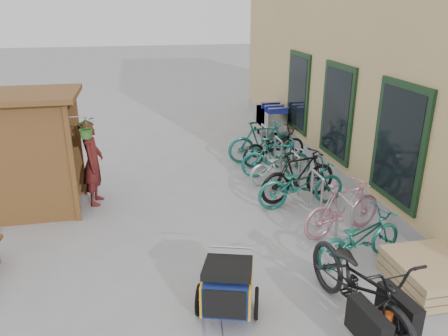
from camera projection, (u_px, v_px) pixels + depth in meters
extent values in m
plane|color=#98989A|center=(213.00, 258.00, 7.21)|extent=(80.00, 80.00, 0.00)
cube|color=tan|center=(427.00, 22.00, 11.33)|extent=(6.00, 13.00, 7.00)
cube|color=#98989A|center=(312.00, 151.00, 11.96)|extent=(0.18, 13.00, 0.30)
cube|color=black|center=(399.00, 144.00, 7.76)|extent=(0.06, 1.50, 2.20)
cube|color=black|center=(397.00, 144.00, 7.76)|extent=(0.02, 1.25, 1.95)
cube|color=black|center=(337.00, 112.00, 10.05)|extent=(0.06, 1.50, 2.20)
cube|color=black|center=(336.00, 112.00, 10.05)|extent=(0.02, 1.25, 1.95)
cube|color=black|center=(298.00, 92.00, 12.34)|extent=(0.06, 1.50, 2.20)
cube|color=black|center=(297.00, 92.00, 12.34)|extent=(0.02, 1.25, 1.95)
cube|color=brown|center=(72.00, 165.00, 8.07)|extent=(0.09, 0.09, 2.30)
cube|color=brown|center=(79.00, 144.00, 9.26)|extent=(0.09, 0.09, 2.30)
cube|color=brown|center=(21.00, 168.00, 7.93)|extent=(1.80, 0.05, 2.30)
cube|color=brown|center=(34.00, 147.00, 9.06)|extent=(1.80, 0.05, 2.30)
cube|color=brown|center=(18.00, 95.00, 8.07)|extent=(2.15, 1.65, 0.10)
cube|color=brown|center=(19.00, 169.00, 8.55)|extent=(1.30, 1.15, 0.04)
cube|color=brown|center=(14.00, 140.00, 8.33)|extent=(1.30, 1.15, 0.04)
cylinder|color=#A5A8AD|center=(76.00, 117.00, 7.79)|extent=(0.36, 0.02, 0.02)
imported|color=#305E21|center=(86.00, 127.00, 7.88)|extent=(0.38, 0.33, 0.42)
cylinder|color=#A5A8AD|center=(351.00, 229.00, 7.27)|extent=(0.05, 0.05, 0.84)
cylinder|color=#A5A8AD|center=(338.00, 216.00, 7.73)|extent=(0.05, 0.05, 0.84)
cylinder|color=#A5A8AD|center=(346.00, 200.00, 7.35)|extent=(0.05, 0.50, 0.05)
cylinder|color=#A5A8AD|center=(322.00, 199.00, 8.37)|extent=(0.05, 0.05, 0.84)
cylinder|color=#A5A8AD|center=(311.00, 189.00, 8.83)|extent=(0.05, 0.05, 0.84)
cylinder|color=#A5A8AD|center=(318.00, 174.00, 8.45)|extent=(0.05, 0.50, 0.05)
cylinder|color=#A5A8AD|center=(299.00, 177.00, 9.47)|extent=(0.05, 0.05, 0.84)
cylinder|color=#A5A8AD|center=(291.00, 169.00, 9.93)|extent=(0.05, 0.05, 0.84)
cylinder|color=#A5A8AD|center=(296.00, 155.00, 9.55)|extent=(0.05, 0.50, 0.05)
cylinder|color=#A5A8AD|center=(281.00, 159.00, 10.57)|extent=(0.05, 0.05, 0.84)
cylinder|color=#A5A8AD|center=(275.00, 152.00, 11.03)|extent=(0.05, 0.05, 0.84)
cylinder|color=#A5A8AD|center=(279.00, 139.00, 10.65)|extent=(0.05, 0.50, 0.05)
cylinder|color=#A5A8AD|center=(267.00, 144.00, 11.67)|extent=(0.05, 0.05, 0.84)
cylinder|color=#A5A8AD|center=(262.00, 139.00, 12.13)|extent=(0.05, 0.05, 0.84)
cylinder|color=#A5A8AD|center=(265.00, 127.00, 11.75)|extent=(0.05, 0.50, 0.05)
cube|color=tan|center=(428.00, 282.00, 6.47)|extent=(1.00, 1.20, 0.12)
cube|color=tan|center=(430.00, 274.00, 6.42)|extent=(1.00, 1.20, 0.12)
cube|color=tan|center=(431.00, 266.00, 6.37)|extent=(1.00, 1.20, 0.12)
cube|color=silver|center=(273.00, 119.00, 13.27)|extent=(0.59, 0.91, 0.56)
cube|color=#18239E|center=(278.00, 111.00, 12.71)|extent=(0.59, 0.04, 0.19)
cylinder|color=silver|center=(279.00, 108.00, 12.66)|extent=(0.62, 0.04, 0.04)
cylinder|color=black|center=(269.00, 142.00, 13.08)|extent=(0.04, 0.13, 0.13)
cube|color=silver|center=(269.00, 116.00, 13.61)|extent=(0.59, 0.91, 0.56)
cube|color=#18239E|center=(274.00, 108.00, 13.06)|extent=(0.59, 0.04, 0.19)
cylinder|color=silver|center=(275.00, 106.00, 13.00)|extent=(0.62, 0.04, 0.04)
cylinder|color=black|center=(265.00, 138.00, 13.43)|extent=(0.04, 0.13, 0.13)
cube|color=silver|center=(266.00, 114.00, 13.96)|extent=(0.59, 0.91, 0.56)
cube|color=#18239E|center=(271.00, 105.00, 13.40)|extent=(0.59, 0.04, 0.19)
cylinder|color=silver|center=(271.00, 103.00, 13.34)|extent=(0.62, 0.04, 0.04)
cylinder|color=black|center=(262.00, 135.00, 13.77)|extent=(0.04, 0.13, 0.13)
cube|color=navy|center=(228.00, 287.00, 5.76)|extent=(0.77, 0.89, 0.44)
cube|color=gold|center=(205.00, 286.00, 5.78)|extent=(0.25, 0.73, 0.44)
cube|color=gold|center=(251.00, 288.00, 5.73)|extent=(0.25, 0.73, 0.44)
cube|color=black|center=(225.00, 305.00, 5.38)|extent=(0.52, 0.18, 0.41)
cube|color=black|center=(228.00, 268.00, 5.71)|extent=(0.82, 0.88, 0.22)
torus|color=black|center=(199.00, 300.00, 5.87)|extent=(0.18, 0.44, 0.44)
torus|color=black|center=(257.00, 303.00, 5.80)|extent=(0.18, 0.44, 0.44)
cylinder|color=#B7B7BC|center=(223.00, 336.00, 5.23)|extent=(0.22, 0.63, 0.03)
cylinder|color=#B7B7BC|center=(230.00, 247.00, 6.02)|extent=(0.59, 0.21, 0.03)
imported|color=black|center=(360.00, 284.00, 5.56)|extent=(1.03, 2.32, 1.18)
cube|color=black|center=(368.00, 325.00, 5.05)|extent=(0.25, 0.67, 0.45)
cube|color=black|center=(398.00, 311.00, 5.28)|extent=(0.25, 0.67, 0.45)
cube|color=#C54512|center=(384.00, 315.00, 5.15)|extent=(0.14, 0.19, 0.12)
imported|color=maroon|center=(93.00, 163.00, 8.93)|extent=(0.50, 0.69, 1.77)
imported|color=#1B6D62|center=(360.00, 238.00, 6.97)|extent=(1.76, 0.99, 0.88)
imported|color=#BB798F|center=(343.00, 208.00, 7.81)|extent=(1.77, 0.92, 1.02)
imported|color=#1B6D62|center=(301.00, 184.00, 8.91)|extent=(1.90, 0.76, 0.98)
imported|color=black|center=(299.00, 175.00, 9.20)|extent=(1.91, 0.95, 1.11)
imported|color=#BABABF|center=(280.00, 165.00, 10.15)|extent=(1.66, 0.86, 0.83)
imported|color=#1B6D62|center=(276.00, 158.00, 10.38)|extent=(1.72, 0.81, 1.00)
imported|color=black|center=(274.00, 146.00, 11.31)|extent=(1.95, 1.09, 0.97)
imported|color=#1B6D62|center=(262.00, 141.00, 11.44)|extent=(1.87, 0.62, 1.11)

